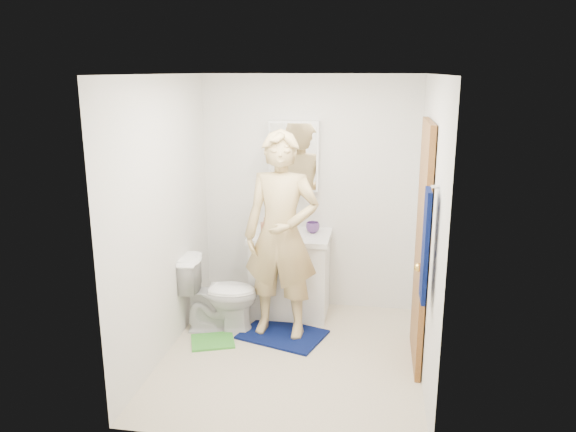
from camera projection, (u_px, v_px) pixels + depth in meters
The scene contains 22 objects.
floor at pixel (291, 358), 4.91m from camera, with size 2.20×2.40×0.02m, color beige.
ceiling at pixel (292, 73), 4.30m from camera, with size 2.20×2.40×0.02m, color white.
wall_back at pixel (309, 194), 5.76m from camera, with size 2.20×0.02×2.40m, color silver.
wall_front at pixel (261, 277), 3.44m from camera, with size 2.20×0.02×2.40m, color silver.
wall_left at pixel (163, 219), 4.77m from camera, with size 0.02×2.40×2.40m, color silver.
wall_right at pixel (430, 231), 4.43m from camera, with size 0.02×2.40×2.40m, color silver.
vanity_cabinet at pixel (290, 276), 5.70m from camera, with size 0.75×0.55×0.80m, color white.
countertop at pixel (291, 236), 5.59m from camera, with size 0.79×0.59×0.05m, color white.
sink_basin at pixel (291, 235), 5.59m from camera, with size 0.40×0.40×0.03m, color white.
faucet at pixel (293, 223), 5.74m from camera, with size 0.03×0.03×0.12m, color silver.
medicine_cabinet at pixel (294, 156), 5.61m from camera, with size 0.50×0.12×0.70m, color white.
mirror_panel at pixel (293, 157), 5.55m from camera, with size 0.46×0.01×0.66m, color white.
door at pixel (422, 246), 4.62m from camera, with size 0.05×0.80×2.05m, color #965E29.
door_knob at pixel (418, 267), 4.34m from camera, with size 0.07×0.07×0.07m, color gold.
towel at pixel (425, 246), 3.88m from camera, with size 0.03×0.24×0.80m, color #08134B.
towel_hook at pixel (435, 187), 3.77m from camera, with size 0.02×0.02×0.06m, color silver.
toilet at pixel (220, 293), 5.35m from camera, with size 0.41×0.72×0.73m, color white.
bath_mat at pixel (283, 335), 5.29m from camera, with size 0.75×0.53×0.02m, color #08134B.
green_rug at pixel (213, 341), 5.17m from camera, with size 0.39×0.33×0.02m, color green.
soap_dispenser at pixel (265, 226), 5.55m from camera, with size 0.08×0.08×0.17m, color #BD7A58.
toothbrush_cup at pixel (313, 227), 5.62m from camera, with size 0.14×0.14×0.11m, color #5E3B82.
man at pixel (281, 235), 5.09m from camera, with size 0.70×0.46×1.91m, color tan.
Camera 1 is at (0.68, -4.38, 2.43)m, focal length 35.00 mm.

